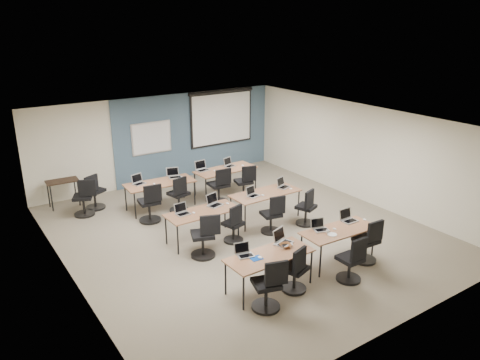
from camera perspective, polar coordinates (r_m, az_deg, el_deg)
floor at (r=11.41m, az=0.20°, el=-6.30°), size 8.00×9.00×0.02m
ceiling at (r=10.52m, az=0.22°, el=7.08°), size 8.00×9.00×0.02m
wall_back at (r=14.68m, az=-9.75°, el=4.91°), size 8.00×0.04×2.70m
wall_front at (r=7.89m, az=19.13°, el=-8.81°), size 8.00×0.04×2.70m
wall_left at (r=9.40m, az=-20.46°, el=-4.37°), size 0.04×9.00×2.70m
wall_right at (r=13.45m, az=14.47°, el=3.25°), size 0.04×9.00×2.70m
blue_accent_panel at (r=15.19m, az=-5.41°, el=5.59°), size 5.50×0.04×2.70m
whiteboard at (r=14.47m, az=-10.73°, el=5.05°), size 1.28×0.03×0.98m
projector_screen at (r=15.48m, az=-2.25°, el=7.95°), size 2.40×0.10×1.82m
training_table_front_left at (r=8.87m, az=3.63°, el=-9.33°), size 1.70×0.71×0.73m
training_table_front_right at (r=10.04m, az=11.96°, el=-6.18°), size 1.66×0.69×0.73m
training_table_mid_left at (r=10.74m, az=-4.60°, el=-4.06°), size 1.70×0.71×0.73m
training_table_mid_right at (r=11.84m, az=3.13°, el=-1.73°), size 1.81×0.75×0.73m
training_table_back_left at (r=12.71m, az=-9.73°, el=-0.48°), size 1.85×0.77×0.73m
training_table_back_right at (r=13.64m, az=-1.78°, el=1.17°), size 1.83×0.76×0.73m
laptop_0 at (r=8.78m, az=0.51°, el=-8.82°), size 0.30×0.26×0.23m
mouse_0 at (r=8.72m, az=2.45°, el=-9.40°), size 0.09×0.12×0.04m
task_chair_0 at (r=8.43m, az=3.51°, el=-13.10°), size 0.53×0.52×1.00m
laptop_1 at (r=9.26m, az=5.15°, el=-7.26°), size 0.36×0.30×0.27m
mouse_1 at (r=9.23m, az=6.28°, el=-7.80°), size 0.08×0.11×0.03m
task_chair_1 at (r=8.98m, az=6.81°, el=-11.18°), size 0.49×0.48×0.96m
laptop_2 at (r=9.91m, az=9.70°, el=-5.68°), size 0.30×0.26×0.23m
mouse_2 at (r=10.00m, az=11.45°, el=-5.86°), size 0.08×0.10×0.03m
task_chair_2 at (r=9.48m, az=13.47°, el=-9.80°), size 0.49×0.49×0.97m
laptop_3 at (r=10.45m, az=13.04°, el=-4.54°), size 0.33×0.28×0.25m
mouse_3 at (r=10.59m, az=14.94°, el=-4.68°), size 0.08×0.10×0.03m
task_chair_3 at (r=10.26m, az=15.32°, el=-7.59°), size 0.50×0.50×0.99m
laptop_4 at (r=10.61m, az=-7.06°, el=-3.81°), size 0.31×0.26×0.24m
mouse_4 at (r=10.63m, az=-5.67°, el=-3.99°), size 0.06×0.09×0.03m
task_chair_4 at (r=10.12m, az=-4.33°, el=-7.21°), size 0.56×0.54×1.01m
laptop_5 at (r=11.02m, az=-3.18°, el=-2.75°), size 0.35×0.30×0.26m
mouse_5 at (r=11.09m, az=-1.53°, el=-2.87°), size 0.08×0.11×0.03m
task_chair_5 at (r=10.74m, az=-0.73°, el=-5.70°), size 0.47×0.46×0.95m
laptop_6 at (r=11.57m, az=1.52°, el=-1.67°), size 0.30×0.25×0.23m
mouse_6 at (r=11.61m, az=2.80°, el=-1.86°), size 0.09×0.11×0.03m
task_chair_6 at (r=11.22m, az=3.99°, el=-4.56°), size 0.49×0.49×0.97m
laptop_7 at (r=12.20m, az=5.22°, el=-0.60°), size 0.32×0.27×0.25m
mouse_7 at (r=12.10m, az=6.21°, el=-1.06°), size 0.07×0.10×0.03m
task_chair_7 at (r=11.71m, az=8.13°, el=-3.67°), size 0.51×0.48×0.97m
laptop_8 at (r=12.69m, az=-12.29°, el=-0.18°), size 0.33×0.28×0.25m
mouse_8 at (r=12.60m, az=-10.43°, el=-0.44°), size 0.08×0.11×0.03m
task_chair_8 at (r=11.98m, az=-10.88°, el=-3.12°), size 0.56×0.56×1.03m
laptop_9 at (r=13.04m, az=-8.04°, el=0.62°), size 0.34×0.29×0.26m
mouse_9 at (r=12.98m, az=-7.06°, el=0.35°), size 0.07×0.11×0.04m
task_chair_9 at (r=12.47m, az=-7.43°, el=-2.09°), size 0.52×0.52×1.00m
laptop_10 at (r=13.55m, az=-4.65°, el=1.48°), size 0.36×0.31×0.27m
mouse_10 at (r=13.45m, az=-3.09°, el=1.15°), size 0.07×0.10×0.04m
task_chair_10 at (r=12.93m, az=-2.48°, el=-1.06°), size 0.57×0.57×1.04m
laptop_11 at (r=13.88m, az=-1.34°, el=1.96°), size 0.32×0.27×0.24m
mouse_11 at (r=13.92m, az=0.34°, el=1.80°), size 0.09×0.11×0.03m
task_chair_11 at (r=13.29m, az=0.61°, el=-0.57°), size 0.52×0.51×0.99m
blue_mousepad at (r=8.70m, az=1.99°, el=-9.51°), size 0.23×0.20×0.01m
snack_bowl at (r=9.13m, az=5.59°, el=-7.95°), size 0.29×0.29×0.06m
snack_plate at (r=9.76m, az=11.17°, el=-6.53°), size 0.22×0.22×0.01m
coffee_cup at (r=9.77m, az=10.63°, el=-6.25°), size 0.07×0.07×0.05m
utility_table at (r=13.53m, az=-20.84°, el=-0.48°), size 0.83×0.46×0.75m
spare_chair_a at (r=13.14m, az=-17.38°, el=-1.71°), size 0.57×0.53×1.00m
spare_chair_b at (r=12.79m, az=-18.42°, el=-2.38°), size 0.57×0.53×1.01m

